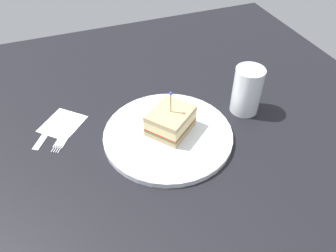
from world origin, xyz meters
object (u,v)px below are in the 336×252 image
(plate, at_px, (168,135))
(fork, at_px, (64,137))
(napkin, at_px, (62,124))
(drink_glass, at_px, (247,92))
(sandwich_half_center, at_px, (171,121))
(knife, at_px, (47,132))

(plate, height_order, fork, plate)
(napkin, bearing_deg, plate, -120.71)
(plate, xyz_separation_m, drink_glass, (0.02, -0.21, 0.05))
(sandwich_half_center, bearing_deg, plate, 130.72)
(sandwich_half_center, xyz_separation_m, fork, (0.07, 0.23, -0.04))
(sandwich_half_center, relative_size, napkin, 1.34)
(plate, relative_size, knife, 2.50)
(napkin, bearing_deg, knife, 114.24)
(plate, height_order, knife, plate)
(plate, xyz_separation_m, fork, (0.08, 0.22, -0.00))
(plate, height_order, napkin, plate)
(sandwich_half_center, relative_size, knife, 1.07)
(plate, height_order, sandwich_half_center, sandwich_half_center)
(drink_glass, distance_m, fork, 0.43)
(drink_glass, height_order, knife, drink_glass)
(plate, bearing_deg, fork, 69.56)
(drink_glass, bearing_deg, sandwich_half_center, 94.96)
(plate, bearing_deg, knife, 66.21)
(drink_glass, relative_size, fork, 1.02)
(napkin, height_order, fork, fork)
(plate, distance_m, sandwich_half_center, 0.03)
(fork, relative_size, knife, 0.99)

